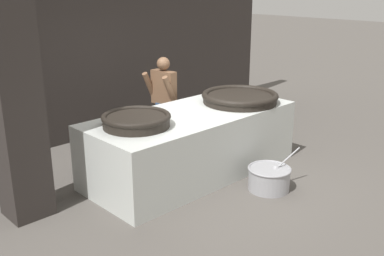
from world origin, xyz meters
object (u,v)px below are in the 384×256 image
at_px(giant_wok_far, 240,97).
at_px(prep_bowl_vegetables, 269,177).
at_px(cook, 164,100).
at_px(giant_wok_near, 136,120).

relative_size(giant_wok_far, prep_bowl_vegetables, 1.60).
bearing_deg(cook, giant_wok_near, 33.05).
xyz_separation_m(giant_wok_far, prep_bowl_vegetables, (-0.62, -1.12, -0.91)).
bearing_deg(giant_wok_near, cook, 37.98).
bearing_deg(giant_wok_far, cook, 112.19).
distance_m(cook, prep_bowl_vegetables, 2.56).
bearing_deg(giant_wok_far, prep_bowl_vegetables, -118.77).
xyz_separation_m(giant_wok_near, giant_wok_far, (2.05, -0.16, -0.01)).
relative_size(giant_wok_near, cook, 0.58).
xyz_separation_m(cook, prep_bowl_vegetables, (-0.07, -2.45, -0.72)).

